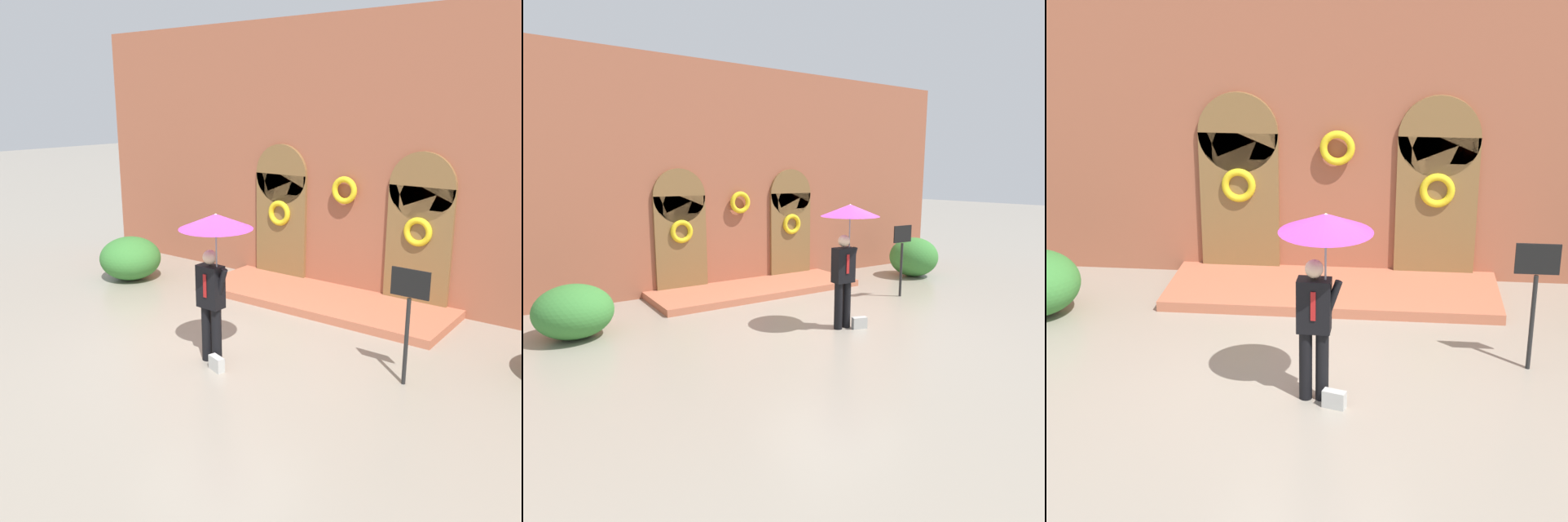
{
  "view_description": "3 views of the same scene",
  "coord_description": "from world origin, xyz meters",
  "views": [
    {
      "loc": [
        5.63,
        -6.53,
        3.93
      ],
      "look_at": [
        -0.32,
        1.45,
        1.19
      ],
      "focal_mm": 40.0,
      "sensor_mm": 36.0,
      "label": 1
    },
    {
      "loc": [
        -5.55,
        -6.87,
        2.89
      ],
      "look_at": [
        -0.31,
        1.28,
        1.1
      ],
      "focal_mm": 32.0,
      "sensor_mm": 36.0,
      "label": 2
    },
    {
      "loc": [
        0.88,
        -9.68,
        5.2
      ],
      "look_at": [
        -0.25,
        1.55,
        1.12
      ],
      "focal_mm": 60.0,
      "sensor_mm": 36.0,
      "label": 3
    }
  ],
  "objects": [
    {
      "name": "handbag",
      "position": [
        0.28,
        -0.48,
        0.11
      ],
      "size": [
        0.3,
        0.2,
        0.22
      ],
      "primitive_type": "cube",
      "rotation": [
        0.0,
        0.0,
        -0.29
      ],
      "color": "#B7B7B2",
      "rests_on": "ground"
    },
    {
      "name": "sign_post",
      "position": [
        2.73,
        0.8,
        1.16
      ],
      "size": [
        0.56,
        0.06,
        1.72
      ],
      "color": "black",
      "rests_on": "ground"
    },
    {
      "name": "ground_plane",
      "position": [
        0.0,
        0.0,
        0.0
      ],
      "size": [
        80.0,
        80.0,
        0.0
      ],
      "primitive_type": "plane",
      "color": "gray"
    },
    {
      "name": "shrub_left",
      "position": [
        -4.39,
        1.92,
        0.49
      ],
      "size": [
        1.39,
        1.36,
        0.97
      ],
      "primitive_type": "ellipsoid",
      "color": "#387A33",
      "rests_on": "ground"
    },
    {
      "name": "shrub_right",
      "position": [
        4.78,
        2.24,
        0.56
      ],
      "size": [
        1.37,
        1.37,
        1.12
      ],
      "primitive_type": "ellipsoid",
      "color": "#387A33",
      "rests_on": "ground"
    },
    {
      "name": "person_with_umbrella",
      "position": [
        0.11,
        -0.28,
        1.91
      ],
      "size": [
        1.1,
        1.1,
        2.36
      ],
      "color": "black",
      "rests_on": "ground"
    },
    {
      "name": "building_facade",
      "position": [
        -0.0,
        4.15,
        2.68
      ],
      "size": [
        14.0,
        2.3,
        5.6
      ],
      "color": "#9E563D",
      "rests_on": "ground"
    }
  ]
}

